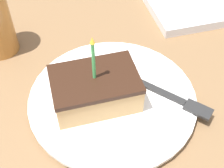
# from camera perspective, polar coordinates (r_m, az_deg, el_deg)

# --- Properties ---
(ground_plane) EXTENTS (2.40, 2.40, 0.04)m
(ground_plane) POSITION_cam_1_polar(r_m,az_deg,el_deg) (0.56, 1.19, -4.47)
(ground_plane) COLOR brown
(ground_plane) RESTS_ON ground
(plate) EXTENTS (0.28, 0.28, 0.02)m
(plate) POSITION_cam_1_polar(r_m,az_deg,el_deg) (0.54, 0.00, -2.52)
(plate) COLOR white
(plate) RESTS_ON ground_plane
(cake_slice) EXTENTS (0.09, 0.14, 0.13)m
(cake_slice) POSITION_cam_1_polar(r_m,az_deg,el_deg) (0.51, -3.20, -0.48)
(cake_slice) COLOR tan
(cake_slice) RESTS_ON plate
(fork) EXTENTS (0.14, 0.13, 0.00)m
(fork) POSITION_cam_1_polar(r_m,az_deg,el_deg) (0.53, 10.49, -2.20)
(fork) COLOR #262626
(fork) RESTS_ON plate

